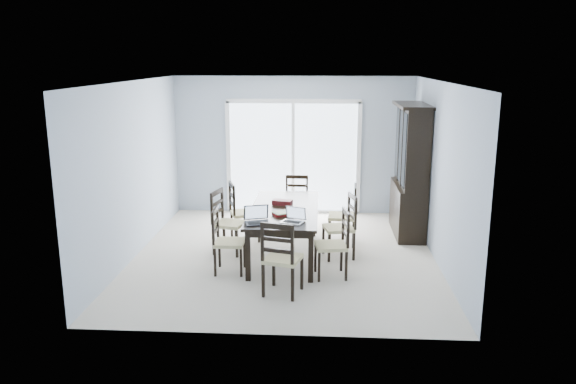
{
  "coord_description": "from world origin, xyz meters",
  "views": [
    {
      "loc": [
        0.55,
        -8.03,
        2.93
      ],
      "look_at": [
        0.05,
        0.0,
        1.0
      ],
      "focal_mm": 35.0,
      "sensor_mm": 36.0,
      "label": 1
    }
  ],
  "objects_px": {
    "chair_right_near": "(338,236)",
    "chair_left_near": "(223,234)",
    "chair_right_mid": "(345,219)",
    "chair_left_far": "(239,205)",
    "cell_phone": "(278,227)",
    "chair_end_near": "(280,251)",
    "china_hutch": "(410,172)",
    "hot_tub": "(254,174)",
    "laptop_dark": "(258,220)",
    "game_box": "(282,202)",
    "dining_table": "(284,213)",
    "chair_end_far": "(296,196)",
    "chair_right_far": "(348,208)",
    "chair_left_mid": "(224,215)",
    "laptop_silver": "(292,219)"
  },
  "relations": [
    {
      "from": "chair_left_mid",
      "to": "chair_right_near",
      "type": "bearing_deg",
      "value": 76.45
    },
    {
      "from": "chair_right_far",
      "to": "chair_end_near",
      "type": "height_order",
      "value": "chair_end_near"
    },
    {
      "from": "chair_left_near",
      "to": "chair_end_far",
      "type": "xyz_separation_m",
      "value": [
        0.91,
        2.2,
        0.0
      ]
    },
    {
      "from": "chair_end_far",
      "to": "game_box",
      "type": "relative_size",
      "value": 3.63
    },
    {
      "from": "chair_right_near",
      "to": "china_hutch",
      "type": "bearing_deg",
      "value": -40.26
    },
    {
      "from": "dining_table",
      "to": "chair_right_mid",
      "type": "relative_size",
      "value": 1.99
    },
    {
      "from": "chair_right_mid",
      "to": "chair_left_far",
      "type": "bearing_deg",
      "value": 55.56
    },
    {
      "from": "china_hutch",
      "to": "hot_tub",
      "type": "height_order",
      "value": "china_hutch"
    },
    {
      "from": "china_hutch",
      "to": "laptop_dark",
      "type": "bearing_deg",
      "value": -138.13
    },
    {
      "from": "china_hutch",
      "to": "chair_end_near",
      "type": "bearing_deg",
      "value": -125.86
    },
    {
      "from": "chair_left_mid",
      "to": "game_box",
      "type": "relative_size",
      "value": 3.83
    },
    {
      "from": "game_box",
      "to": "china_hutch",
      "type": "bearing_deg",
      "value": 27.12
    },
    {
      "from": "chair_right_mid",
      "to": "chair_right_far",
      "type": "relative_size",
      "value": 0.99
    },
    {
      "from": "laptop_dark",
      "to": "game_box",
      "type": "xyz_separation_m",
      "value": [
        0.26,
        1.02,
        -0.02
      ]
    },
    {
      "from": "chair_left_near",
      "to": "chair_end_near",
      "type": "height_order",
      "value": "chair_end_near"
    },
    {
      "from": "china_hutch",
      "to": "hot_tub",
      "type": "bearing_deg",
      "value": 140.7
    },
    {
      "from": "chair_left_mid",
      "to": "laptop_silver",
      "type": "xyz_separation_m",
      "value": [
        1.1,
        -0.89,
        0.21
      ]
    },
    {
      "from": "china_hutch",
      "to": "cell_phone",
      "type": "height_order",
      "value": "china_hutch"
    },
    {
      "from": "chair_left_mid",
      "to": "cell_phone",
      "type": "bearing_deg",
      "value": 53.26
    },
    {
      "from": "chair_left_far",
      "to": "chair_end_far",
      "type": "height_order",
      "value": "chair_left_far"
    },
    {
      "from": "chair_right_near",
      "to": "chair_left_near",
      "type": "bearing_deg",
      "value": 79.14
    },
    {
      "from": "china_hutch",
      "to": "game_box",
      "type": "xyz_separation_m",
      "value": [
        -2.07,
        -1.06,
        -0.28
      ]
    },
    {
      "from": "chair_right_mid",
      "to": "chair_end_near",
      "type": "xyz_separation_m",
      "value": [
        -0.85,
        -1.51,
        0.02
      ]
    },
    {
      "from": "game_box",
      "to": "dining_table",
      "type": "bearing_deg",
      "value": -77.29
    },
    {
      "from": "chair_right_mid",
      "to": "laptop_dark",
      "type": "distance_m",
      "value": 1.5
    },
    {
      "from": "chair_left_far",
      "to": "cell_phone",
      "type": "xyz_separation_m",
      "value": [
        0.78,
        -1.69,
        0.16
      ]
    },
    {
      "from": "chair_right_mid",
      "to": "cell_phone",
      "type": "relative_size",
      "value": 9.23
    },
    {
      "from": "dining_table",
      "to": "laptop_dark",
      "type": "height_order",
      "value": "laptop_dark"
    },
    {
      "from": "chair_right_mid",
      "to": "laptop_dark",
      "type": "bearing_deg",
      "value": 112.59
    },
    {
      "from": "chair_left_mid",
      "to": "china_hutch",
      "type": "bearing_deg",
      "value": 124.79
    },
    {
      "from": "chair_right_near",
      "to": "game_box",
      "type": "distance_m",
      "value": 1.28
    },
    {
      "from": "cell_phone",
      "to": "chair_end_near",
      "type": "bearing_deg",
      "value": -68.98
    },
    {
      "from": "chair_right_near",
      "to": "chair_right_far",
      "type": "distance_m",
      "value": 1.4
    },
    {
      "from": "chair_left_near",
      "to": "laptop_silver",
      "type": "xyz_separation_m",
      "value": [
        0.96,
        -0.06,
        0.24
      ]
    },
    {
      "from": "dining_table",
      "to": "chair_right_far",
      "type": "xyz_separation_m",
      "value": [
        0.97,
        0.63,
        -0.08
      ]
    },
    {
      "from": "chair_left_mid",
      "to": "chair_right_near",
      "type": "xyz_separation_m",
      "value": [
        1.71,
        -0.9,
        -0.02
      ]
    },
    {
      "from": "china_hutch",
      "to": "game_box",
      "type": "distance_m",
      "value": 2.34
    },
    {
      "from": "chair_left_far",
      "to": "game_box",
      "type": "xyz_separation_m",
      "value": [
        0.74,
        -0.5,
        0.19
      ]
    },
    {
      "from": "game_box",
      "to": "hot_tub",
      "type": "relative_size",
      "value": 0.15
    },
    {
      "from": "dining_table",
      "to": "chair_left_far",
      "type": "bearing_deg",
      "value": 138.65
    },
    {
      "from": "game_box",
      "to": "chair_left_mid",
      "type": "bearing_deg",
      "value": -176.48
    },
    {
      "from": "china_hutch",
      "to": "game_box",
      "type": "height_order",
      "value": "china_hutch"
    },
    {
      "from": "chair_left_mid",
      "to": "chair_left_far",
      "type": "xyz_separation_m",
      "value": [
        0.15,
        0.56,
        0.0
      ]
    },
    {
      "from": "chair_left_far",
      "to": "laptop_dark",
      "type": "distance_m",
      "value": 1.62
    },
    {
      "from": "chair_right_mid",
      "to": "laptop_silver",
      "type": "relative_size",
      "value": 3.19
    },
    {
      "from": "china_hutch",
      "to": "game_box",
      "type": "relative_size",
      "value": 7.52
    },
    {
      "from": "chair_left_far",
      "to": "chair_right_far",
      "type": "relative_size",
      "value": 1.0
    },
    {
      "from": "china_hutch",
      "to": "chair_end_far",
      "type": "bearing_deg",
      "value": 172.49
    },
    {
      "from": "chair_end_far",
      "to": "hot_tub",
      "type": "distance_m",
      "value": 2.35
    },
    {
      "from": "chair_right_mid",
      "to": "hot_tub",
      "type": "distance_m",
      "value": 4.02
    }
  ]
}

